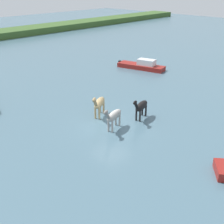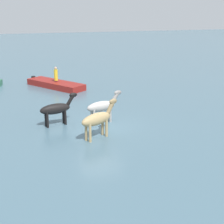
{
  "view_description": "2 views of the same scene",
  "coord_description": "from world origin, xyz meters",
  "px_view_note": "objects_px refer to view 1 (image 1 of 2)",
  "views": [
    {
      "loc": [
        -14.31,
        -13.89,
        9.84
      ],
      "look_at": [
        0.61,
        0.42,
        0.72
      ],
      "focal_mm": 48.22,
      "sensor_mm": 36.0,
      "label": 1
    },
    {
      "loc": [
        4.42,
        18.43,
        6.92
      ],
      "look_at": [
        -0.54,
        0.77,
        1.09
      ],
      "focal_mm": 54.38,
      "sensor_mm": 36.0,
      "label": 2
    }
  ],
  "objects_px": {
    "horse_pinto_flank": "(141,106)",
    "boat_dinghy_port": "(142,66)",
    "horse_lead": "(114,116)",
    "horse_gray_outer": "(99,103)"
  },
  "relations": [
    {
      "from": "horse_pinto_flank",
      "to": "boat_dinghy_port",
      "type": "distance_m",
      "value": 14.24
    },
    {
      "from": "horse_lead",
      "to": "horse_pinto_flank",
      "type": "distance_m",
      "value": 2.74
    },
    {
      "from": "horse_pinto_flank",
      "to": "boat_dinghy_port",
      "type": "relative_size",
      "value": 0.4
    },
    {
      "from": "horse_lead",
      "to": "boat_dinghy_port",
      "type": "xyz_separation_m",
      "value": [
        13.9,
        8.5,
        -0.71
      ]
    },
    {
      "from": "boat_dinghy_port",
      "to": "horse_pinto_flank",
      "type": "bearing_deg",
      "value": -65.06
    },
    {
      "from": "horse_gray_outer",
      "to": "horse_pinto_flank",
      "type": "distance_m",
      "value": 3.24
    },
    {
      "from": "horse_pinto_flank",
      "to": "horse_gray_outer",
      "type": "bearing_deg",
      "value": -69.4
    },
    {
      "from": "horse_gray_outer",
      "to": "boat_dinghy_port",
      "type": "distance_m",
      "value": 14.45
    },
    {
      "from": "horse_gray_outer",
      "to": "boat_dinghy_port",
      "type": "height_order",
      "value": "horse_gray_outer"
    },
    {
      "from": "horse_pinto_flank",
      "to": "boat_dinghy_port",
      "type": "bearing_deg",
      "value": -156.59
    }
  ]
}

